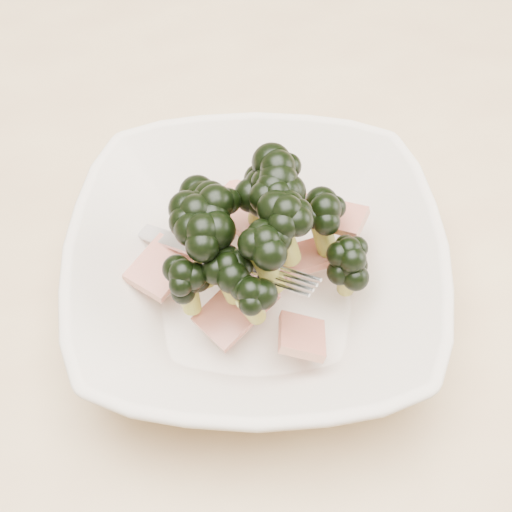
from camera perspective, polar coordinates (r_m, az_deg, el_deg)
name	(u,v)px	position (r m, az deg, el deg)	size (l,w,h in m)	color
dining_table	(157,304)	(0.65, -7.93, -3.80)	(1.20, 0.80, 0.75)	tan
broccoli_dish	(255,264)	(0.50, -0.05, -0.64)	(0.33, 0.33, 0.12)	beige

